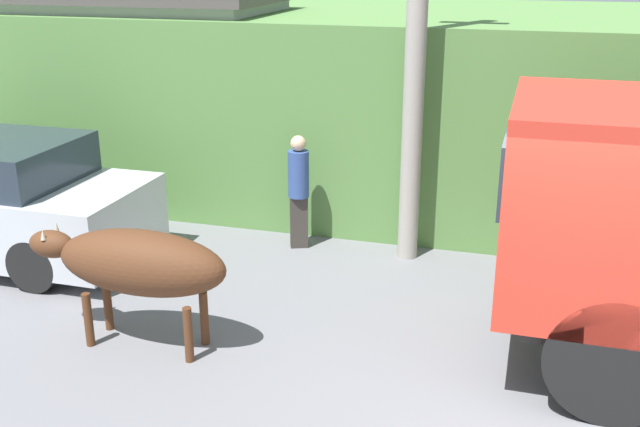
# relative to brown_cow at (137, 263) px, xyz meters

# --- Properties ---
(ground_plane) EXTENTS (60.00, 60.00, 0.00)m
(ground_plane) POSITION_rel_brown_cow_xyz_m (4.21, -0.16, -0.92)
(ground_plane) COLOR slate
(hillside_embankment) EXTENTS (32.00, 6.06, 2.97)m
(hillside_embankment) POSITION_rel_brown_cow_xyz_m (4.21, 6.52, 0.57)
(hillside_embankment) COLOR #568442
(hillside_embankment) RESTS_ON ground_plane
(building_backdrop) EXTENTS (4.79, 2.70, 3.29)m
(building_backdrop) POSITION_rel_brown_cow_xyz_m (-2.69, 4.97, 0.74)
(building_backdrop) COLOR #B2BCAD
(building_backdrop) RESTS_ON ground_plane
(brown_cow) EXTENTS (2.20, 0.67, 1.26)m
(brown_cow) POSITION_rel_brown_cow_xyz_m (0.00, 0.00, 0.00)
(brown_cow) COLOR #512D19
(brown_cow) RESTS_ON ground_plane
(pedestrian_on_hill) EXTENTS (0.37, 0.37, 1.58)m
(pedestrian_on_hill) POSITION_rel_brown_cow_xyz_m (0.72, 3.06, -0.04)
(pedestrian_on_hill) COLOR #38332D
(pedestrian_on_hill) RESTS_ON ground_plane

